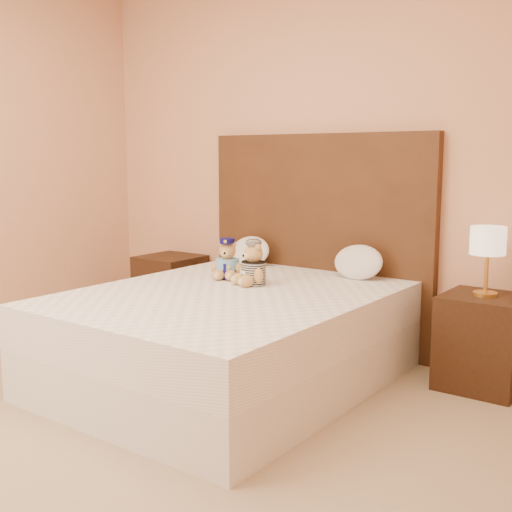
{
  "coord_description": "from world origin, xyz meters",
  "views": [
    {
      "loc": [
        2.33,
        -1.69,
        1.34
      ],
      "look_at": [
        0.01,
        1.45,
        0.74
      ],
      "focal_mm": 45.0,
      "sensor_mm": 36.0,
      "label": 1
    }
  ],
  "objects_px": {
    "nightstand_right": "(482,342)",
    "lamp": "(488,244)",
    "teddy_police": "(227,259)",
    "bed": "(229,337)",
    "teddy_prisoner": "(253,263)",
    "pillow_right": "(358,260)",
    "nightstand_left": "(171,289)",
    "pillow_left": "(250,250)"
  },
  "relations": [
    {
      "from": "bed",
      "to": "teddy_police",
      "type": "height_order",
      "value": "teddy_police"
    },
    {
      "from": "bed",
      "to": "lamp",
      "type": "height_order",
      "value": "lamp"
    },
    {
      "from": "nightstand_left",
      "to": "pillow_right",
      "type": "relative_size",
      "value": 1.61
    },
    {
      "from": "nightstand_right",
      "to": "teddy_police",
      "type": "relative_size",
      "value": 2.1
    },
    {
      "from": "teddy_police",
      "to": "teddy_prisoner",
      "type": "distance_m",
      "value": 0.27
    },
    {
      "from": "nightstand_right",
      "to": "lamp",
      "type": "height_order",
      "value": "lamp"
    },
    {
      "from": "nightstand_left",
      "to": "nightstand_right",
      "type": "height_order",
      "value": "same"
    },
    {
      "from": "teddy_police",
      "to": "lamp",
      "type": "bearing_deg",
      "value": -6.65
    },
    {
      "from": "bed",
      "to": "nightstand_right",
      "type": "distance_m",
      "value": 1.48
    },
    {
      "from": "lamp",
      "to": "teddy_prisoner",
      "type": "relative_size",
      "value": 1.48
    },
    {
      "from": "bed",
      "to": "nightstand_left",
      "type": "height_order",
      "value": "same"
    },
    {
      "from": "bed",
      "to": "teddy_prisoner",
      "type": "relative_size",
      "value": 7.39
    },
    {
      "from": "nightstand_left",
      "to": "lamp",
      "type": "relative_size",
      "value": 1.38
    },
    {
      "from": "bed",
      "to": "teddy_prisoner",
      "type": "xyz_separation_m",
      "value": [
        -0.01,
        0.26,
        0.41
      ]
    },
    {
      "from": "nightstand_left",
      "to": "pillow_right",
      "type": "distance_m",
      "value": 1.71
    },
    {
      "from": "lamp",
      "to": "pillow_right",
      "type": "xyz_separation_m",
      "value": [
        -0.83,
        0.03,
        -0.18
      ]
    },
    {
      "from": "nightstand_right",
      "to": "pillow_left",
      "type": "relative_size",
      "value": 1.68
    },
    {
      "from": "lamp",
      "to": "pillow_right",
      "type": "height_order",
      "value": "lamp"
    },
    {
      "from": "teddy_police",
      "to": "nightstand_left",
      "type": "bearing_deg",
      "value": 130.38
    },
    {
      "from": "teddy_police",
      "to": "pillow_left",
      "type": "xyz_separation_m",
      "value": [
        -0.19,
        0.5,
        -0.02
      ]
    },
    {
      "from": "bed",
      "to": "nightstand_right",
      "type": "relative_size",
      "value": 3.64
    },
    {
      "from": "nightstand_left",
      "to": "teddy_prisoner",
      "type": "bearing_deg",
      "value": -23.45
    },
    {
      "from": "teddy_police",
      "to": "pillow_right",
      "type": "relative_size",
      "value": 0.77
    },
    {
      "from": "pillow_right",
      "to": "teddy_police",
      "type": "bearing_deg",
      "value": -144.16
    },
    {
      "from": "nightstand_right",
      "to": "lamp",
      "type": "bearing_deg",
      "value": 180.0
    },
    {
      "from": "nightstand_right",
      "to": "bed",
      "type": "bearing_deg",
      "value": -147.38
    },
    {
      "from": "bed",
      "to": "pillow_left",
      "type": "distance_m",
      "value": 1.03
    },
    {
      "from": "teddy_police",
      "to": "pillow_right",
      "type": "xyz_separation_m",
      "value": [
        0.69,
        0.5,
        -0.01
      ]
    },
    {
      "from": "nightstand_left",
      "to": "pillow_right",
      "type": "bearing_deg",
      "value": 1.03
    },
    {
      "from": "nightstand_left",
      "to": "nightstand_right",
      "type": "xyz_separation_m",
      "value": [
        2.5,
        0.0,
        0.0
      ]
    },
    {
      "from": "bed",
      "to": "nightstand_right",
      "type": "bearing_deg",
      "value": 32.62
    },
    {
      "from": "pillow_left",
      "to": "nightstand_right",
      "type": "bearing_deg",
      "value": -1.0
    },
    {
      "from": "lamp",
      "to": "teddy_prisoner",
      "type": "bearing_deg",
      "value": -157.05
    },
    {
      "from": "teddy_prisoner",
      "to": "pillow_right",
      "type": "height_order",
      "value": "teddy_prisoner"
    },
    {
      "from": "nightstand_right",
      "to": "pillow_right",
      "type": "xyz_separation_m",
      "value": [
        -0.83,
        0.03,
        0.4
      ]
    },
    {
      "from": "nightstand_right",
      "to": "pillow_left",
      "type": "xyz_separation_m",
      "value": [
        -1.72,
        0.03,
        0.39
      ]
    },
    {
      "from": "pillow_left",
      "to": "lamp",
      "type": "bearing_deg",
      "value": -1.0
    },
    {
      "from": "teddy_prisoner",
      "to": "pillow_left",
      "type": "xyz_separation_m",
      "value": [
        -0.45,
        0.57,
        -0.02
      ]
    },
    {
      "from": "lamp",
      "to": "teddy_prisoner",
      "type": "xyz_separation_m",
      "value": [
        -1.26,
        -0.54,
        -0.16
      ]
    },
    {
      "from": "teddy_prisoner",
      "to": "pillow_right",
      "type": "relative_size",
      "value": 0.79
    },
    {
      "from": "teddy_prisoner",
      "to": "pillow_left",
      "type": "bearing_deg",
      "value": 150.27
    },
    {
      "from": "nightstand_right",
      "to": "teddy_prisoner",
      "type": "height_order",
      "value": "teddy_prisoner"
    }
  ]
}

